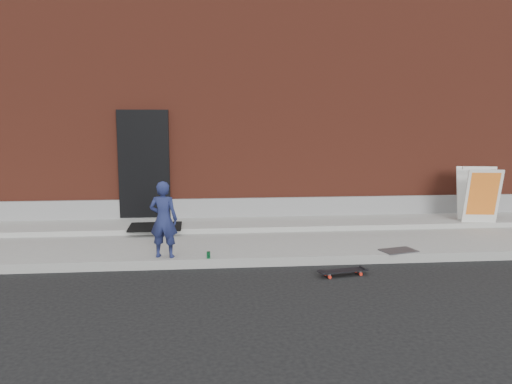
{
  "coord_description": "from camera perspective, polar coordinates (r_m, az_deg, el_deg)",
  "views": [
    {
      "loc": [
        -1.25,
        -7.6,
        2.29
      ],
      "look_at": [
        -0.46,
        0.8,
        1.09
      ],
      "focal_mm": 35.0,
      "sensor_mm": 36.0,
      "label": 1
    }
  ],
  "objects": [
    {
      "name": "doormat",
      "position": [
        9.87,
        -11.42,
        -3.9
      ],
      "size": [
        1.02,
        0.84,
        0.03
      ],
      "primitive_type": "cube",
      "rotation": [
        0.0,
        0.0,
        0.03
      ],
      "color": "black",
      "rests_on": "apron"
    },
    {
      "name": "child",
      "position": [
        7.98,
        -10.52,
        -3.1
      ],
      "size": [
        0.49,
        0.37,
        1.22
      ],
      "primitive_type": "imported",
      "rotation": [
        0.0,
        0.0,
        2.94
      ],
      "color": "#1B224D",
      "rests_on": "sidewalk"
    },
    {
      "name": "skateboard",
      "position": [
        7.65,
        9.9,
        -8.91
      ],
      "size": [
        0.76,
        0.33,
        0.08
      ],
      "color": "red",
      "rests_on": "ground"
    },
    {
      "name": "pizza_sign",
      "position": [
        11.12,
        24.08,
        -0.23
      ],
      "size": [
        0.8,
        0.9,
        1.13
      ],
      "color": "silver",
      "rests_on": "apron"
    },
    {
      "name": "sidewalk",
      "position": [
        9.45,
        2.36,
        -5.46
      ],
      "size": [
        20.0,
        3.0,
        0.15
      ],
      "primitive_type": "cube",
      "color": "gray",
      "rests_on": "ground"
    },
    {
      "name": "soda_can",
      "position": [
        7.93,
        -5.45,
        -7.19
      ],
      "size": [
        0.08,
        0.08,
        0.11
      ],
      "primitive_type": "cylinder",
      "rotation": [
        0.0,
        0.0,
        0.42
      ],
      "color": "#1A8544",
      "rests_on": "sidewalk"
    },
    {
      "name": "apron",
      "position": [
        10.29,
        1.68,
        -3.62
      ],
      "size": [
        20.0,
        1.2,
        0.1
      ],
      "primitive_type": "cube",
      "color": "gray",
      "rests_on": "sidewalk"
    },
    {
      "name": "utility_plate",
      "position": [
        8.67,
        15.97,
        -6.45
      ],
      "size": [
        0.64,
        0.49,
        0.02
      ],
      "primitive_type": "cube",
      "rotation": [
        0.0,
        0.0,
        0.25
      ],
      "color": "#4C4C50",
      "rests_on": "sidewalk"
    },
    {
      "name": "ground",
      "position": [
        8.03,
        3.82,
        -8.48
      ],
      "size": [
        80.0,
        80.0,
        0.0
      ],
      "primitive_type": "plane",
      "color": "black",
      "rests_on": "ground"
    },
    {
      "name": "building",
      "position": [
        14.65,
        -0.53,
        8.91
      ],
      "size": [
        20.0,
        8.1,
        5.0
      ],
      "color": "maroon",
      "rests_on": "ground"
    }
  ]
}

